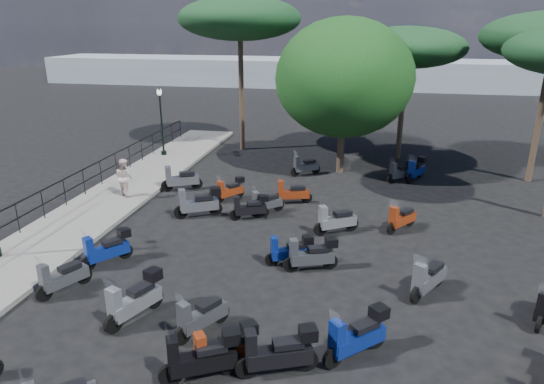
% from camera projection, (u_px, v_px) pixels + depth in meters
% --- Properties ---
extents(ground, '(120.00, 120.00, 0.00)m').
position_uv_depth(ground, '(230.00, 268.00, 14.80)').
color(ground, black).
rests_on(ground, ground).
extents(sidewalk, '(3.00, 30.00, 0.15)m').
position_uv_depth(sidewalk, '(90.00, 214.00, 18.76)').
color(sidewalk, slate).
rests_on(sidewalk, ground).
extents(railing, '(0.04, 26.04, 1.10)m').
position_uv_depth(railing, '(53.00, 193.00, 18.55)').
color(railing, black).
rests_on(railing, sidewalk).
extents(lamp_post_2, '(0.59, 1.01, 3.66)m').
position_uv_depth(lamp_post_2, '(161.00, 117.00, 26.12)').
color(lamp_post_2, black).
rests_on(lamp_post_2, sidewalk).
extents(pedestrian_far, '(0.96, 0.87, 1.61)m').
position_uv_depth(pedestrian_far, '(124.00, 177.00, 20.28)').
color(pedestrian_far, beige).
rests_on(pedestrian_far, sidewalk).
extents(scooter_2, '(0.91, 1.51, 1.31)m').
position_uv_depth(scooter_2, '(62.00, 278.00, 13.33)').
color(scooter_2, black).
rests_on(scooter_2, ground).
extents(scooter_3, '(1.15, 1.44, 1.34)m').
position_uv_depth(scooter_3, '(107.00, 249.00, 14.88)').
color(scooter_3, black).
rests_on(scooter_3, ground).
extents(scooter_4, '(1.01, 1.28, 1.19)m').
position_uv_depth(scooter_4, '(230.00, 190.00, 20.30)').
color(scooter_4, black).
rests_on(scooter_4, ground).
extents(scooter_5, '(1.68, 1.01, 1.46)m').
position_uv_depth(scooter_5, '(181.00, 180.00, 21.45)').
color(scooter_5, black).
rests_on(scooter_5, ground).
extents(scooter_7, '(1.39, 1.10, 1.29)m').
position_uv_depth(scooter_7, '(224.00, 349.00, 10.37)').
color(scooter_7, black).
rests_on(scooter_7, ground).
extents(scooter_8, '(0.95, 1.75, 1.47)m').
position_uv_depth(scooter_8, '(135.00, 300.00, 12.09)').
color(scooter_8, black).
rests_on(scooter_8, ground).
extents(scooter_9, '(1.71, 1.09, 1.49)m').
position_uv_depth(scooter_9, '(199.00, 203.00, 18.50)').
color(scooter_9, black).
rests_on(scooter_9, ground).
extents(scooter_10, '(1.42, 0.85, 1.22)m').
position_uv_depth(scooter_10, '(250.00, 208.00, 18.32)').
color(scooter_10, black).
rests_on(scooter_10, ground).
extents(scooter_11, '(1.35, 1.04, 1.28)m').
position_uv_depth(scooter_11, '(305.00, 166.00, 23.60)').
color(scooter_11, black).
rests_on(scooter_11, ground).
extents(scooter_13, '(1.64, 1.02, 1.42)m').
position_uv_depth(scooter_13, '(202.00, 358.00, 10.04)').
color(scooter_13, black).
rests_on(scooter_13, ground).
extents(scooter_14, '(0.99, 1.48, 1.33)m').
position_uv_depth(scooter_14, '(201.00, 317.00, 11.56)').
color(scooter_14, black).
rests_on(scooter_14, ground).
extents(scooter_15, '(1.61, 0.85, 1.35)m').
position_uv_depth(scooter_15, '(311.00, 255.00, 14.51)').
color(scooter_15, black).
rests_on(scooter_15, ground).
extents(scooter_16, '(1.21, 1.09, 1.23)m').
position_uv_depth(scooter_16, '(266.00, 203.00, 18.88)').
color(scooter_16, black).
rests_on(scooter_16, ground).
extents(scooter_17, '(1.58, 0.71, 1.29)m').
position_uv_depth(scooter_17, '(292.00, 193.00, 19.91)').
color(scooter_17, black).
rests_on(scooter_17, ground).
extents(scooter_19, '(1.41, 1.36, 1.42)m').
position_uv_depth(scooter_19, '(357.00, 336.00, 10.72)').
color(scooter_19, black).
rests_on(scooter_19, ground).
extents(scooter_20, '(1.71, 0.91, 1.43)m').
position_uv_depth(scooter_20, '(278.00, 353.00, 10.19)').
color(scooter_20, black).
rests_on(scooter_20, ground).
extents(scooter_21, '(1.47, 0.77, 1.23)m').
position_uv_depth(scooter_21, '(290.00, 251.00, 14.87)').
color(scooter_21, black).
rests_on(scooter_21, ground).
extents(scooter_22, '(1.54, 1.04, 1.39)m').
position_uv_depth(scooter_22, '(335.00, 221.00, 17.07)').
color(scooter_22, black).
rests_on(scooter_22, ground).
extents(scooter_23, '(1.28, 1.11, 1.23)m').
position_uv_depth(scooter_23, '(401.00, 172.00, 22.68)').
color(scooter_23, black).
rests_on(scooter_23, ground).
extents(scooter_27, '(1.08, 1.56, 1.42)m').
position_uv_depth(scooter_27, '(428.00, 279.00, 13.22)').
color(scooter_27, black).
rests_on(scooter_27, ground).
extents(scooter_28, '(1.07, 1.33, 1.28)m').
position_uv_depth(scooter_28, '(401.00, 219.00, 17.34)').
color(scooter_28, black).
rests_on(scooter_28, ground).
extents(scooter_29, '(0.96, 1.56, 1.35)m').
position_uv_depth(scooter_29, '(416.00, 170.00, 22.86)').
color(scooter_29, black).
rests_on(scooter_29, ground).
extents(broadleaf_tree, '(6.56, 6.56, 7.39)m').
position_uv_depth(broadleaf_tree, '(344.00, 78.00, 22.82)').
color(broadleaf_tree, '#38281E').
rests_on(broadleaf_tree, ground).
extents(pine_0, '(6.02, 6.02, 6.92)m').
position_uv_depth(pine_0, '(407.00, 48.00, 24.79)').
color(pine_0, '#38281E').
rests_on(pine_0, ground).
extents(pine_2, '(6.72, 6.72, 8.45)m').
position_uv_depth(pine_2, '(240.00, 19.00, 26.16)').
color(pine_2, '#38281E').
rests_on(pine_2, ground).
extents(distant_hills, '(70.00, 8.00, 3.00)m').
position_uv_depth(distant_hills, '(338.00, 73.00, 55.88)').
color(distant_hills, gray).
rests_on(distant_hills, ground).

